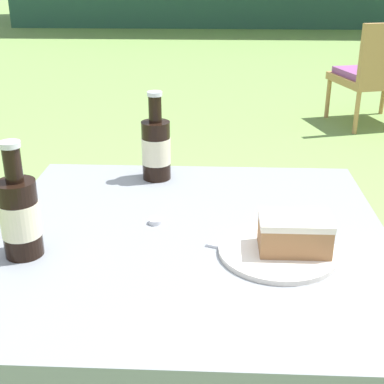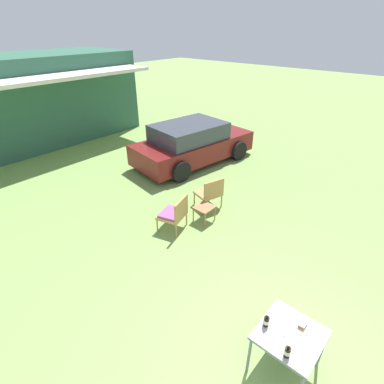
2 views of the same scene
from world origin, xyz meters
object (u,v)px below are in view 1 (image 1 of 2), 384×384
(cola_bottle_far, at_px, (20,215))
(patio_table, at_px, (190,267))
(cake_on_plate, at_px, (288,241))
(wicker_chair_cushioned, at_px, (380,72))
(cola_bottle_near, at_px, (156,148))

(cola_bottle_far, bearing_deg, patio_table, 16.60)
(cake_on_plate, bearing_deg, cola_bottle_far, -177.40)
(wicker_chair_cushioned, bearing_deg, patio_table, 52.32)
(patio_table, bearing_deg, wicker_chair_cushioned, 68.32)
(patio_table, relative_size, cola_bottle_far, 3.62)
(wicker_chair_cushioned, height_order, cola_bottle_near, cola_bottle_near)
(patio_table, xyz_separation_m, cola_bottle_far, (-0.30, -0.09, 0.16))
(cake_on_plate, xyz_separation_m, cola_bottle_far, (-0.49, -0.02, 0.05))
(wicker_chair_cushioned, height_order, cake_on_plate, wicker_chair_cushioned)
(cake_on_plate, xyz_separation_m, cola_bottle_near, (-0.28, 0.37, 0.05))
(cola_bottle_near, bearing_deg, cola_bottle_far, -117.77)
(cake_on_plate, distance_m, cola_bottle_near, 0.47)
(cola_bottle_near, xyz_separation_m, cola_bottle_far, (-0.21, -0.39, 0.00))
(cola_bottle_far, bearing_deg, wicker_chair_cushioned, 64.58)
(wicker_chair_cushioned, bearing_deg, cola_bottle_near, 48.89)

